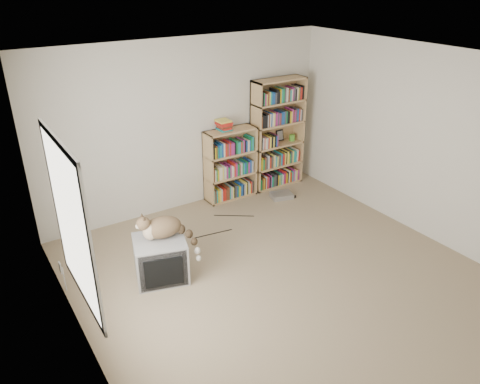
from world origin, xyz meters
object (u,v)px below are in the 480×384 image
crt_tv (161,259)px  cat (167,230)px  bookcase_short (230,167)px  dvd_player (282,195)px  bookcase_tall (277,136)px

crt_tv → cat: cat is taller
bookcase_short → dvd_player: (0.67, -0.48, -0.48)m
bookcase_tall → bookcase_short: (-0.90, 0.00, -0.33)m
cat → bookcase_short: (1.71, 1.41, -0.08)m
crt_tv → dvd_player: size_ratio=2.12×
crt_tv → bookcase_tall: size_ratio=0.40×
crt_tv → dvd_player: 2.67m
cat → bookcase_short: bearing=46.7°
crt_tv → bookcase_tall: (2.72, 1.41, 0.60)m
bookcase_short → crt_tv: bearing=-142.3°
bookcase_tall → dvd_player: bearing=-115.6°
bookcase_tall → bookcase_short: 0.96m
cat → dvd_player: bearing=28.4°
cat → bookcase_tall: 2.98m
dvd_player → bookcase_short: bearing=159.1°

